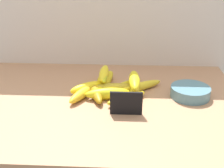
# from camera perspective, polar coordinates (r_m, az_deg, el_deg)

# --- Properties ---
(counter_top) EXTENTS (1.10, 0.76, 0.03)m
(counter_top) POSITION_cam_1_polar(r_m,az_deg,el_deg) (1.12, -2.66, -3.76)
(counter_top) COLOR #AE7C5A
(counter_top) RESTS_ON ground
(chalkboard_sign) EXTENTS (0.11, 0.02, 0.08)m
(chalkboard_sign) POSITION_cam_1_polar(r_m,az_deg,el_deg) (1.01, 2.75, -3.90)
(chalkboard_sign) COLOR black
(chalkboard_sign) RESTS_ON counter_top
(fruit_bowl) EXTENTS (0.15, 0.15, 0.04)m
(fruit_bowl) POSITION_cam_1_polar(r_m,az_deg,el_deg) (1.17, 14.88, -1.49)
(fruit_bowl) COLOR slate
(fruit_bowl) RESTS_ON counter_top
(banana_0) EXTENTS (0.04, 0.20, 0.04)m
(banana_0) POSITION_cam_1_polar(r_m,az_deg,el_deg) (1.15, 4.42, -1.22)
(banana_0) COLOR yellow
(banana_0) RESTS_ON counter_top
(banana_1) EXTENTS (0.18, 0.07, 0.04)m
(banana_1) POSITION_cam_1_polar(r_m,az_deg,el_deg) (1.11, -0.84, -1.86)
(banana_1) COLOR yellow
(banana_1) RESTS_ON counter_top
(banana_2) EXTENTS (0.19, 0.14, 0.03)m
(banana_2) POSITION_cam_1_polar(r_m,az_deg,el_deg) (1.19, 5.36, -0.50)
(banana_2) COLOR yellow
(banana_2) RESTS_ON counter_top
(banana_3) EXTENTS (0.15, 0.12, 0.04)m
(banana_3) POSITION_cam_1_polar(r_m,az_deg,el_deg) (1.17, -4.51, -0.67)
(banana_3) COLOR yellow
(banana_3) RESTS_ON counter_top
(banana_4) EXTENTS (0.15, 0.16, 0.03)m
(banana_4) POSITION_cam_1_polar(r_m,az_deg,el_deg) (1.19, 2.51, -0.31)
(banana_4) COLOR yellow
(banana_4) RESTS_ON counter_top
(banana_5) EXTENTS (0.04, 0.19, 0.04)m
(banana_5) POSITION_cam_1_polar(r_m,az_deg,el_deg) (1.22, -1.95, 0.27)
(banana_5) COLOR yellow
(banana_5) RESTS_ON counter_top
(banana_6) EXTENTS (0.16, 0.13, 0.03)m
(banana_6) POSITION_cam_1_polar(r_m,az_deg,el_deg) (1.10, 2.85, -2.68)
(banana_6) COLOR yellow
(banana_6) RESTS_ON counter_top
(banana_7) EXTENTS (0.19, 0.05, 0.04)m
(banana_7) POSITION_cam_1_polar(r_m,az_deg,el_deg) (1.17, 0.61, -0.75)
(banana_7) COLOR #B19125
(banana_7) RESTS_ON counter_top
(banana_8) EXTENTS (0.08, 0.18, 0.04)m
(banana_8) POSITION_cam_1_polar(r_m,az_deg,el_deg) (1.13, -3.11, -1.73)
(banana_8) COLOR #A77E17
(banana_8) RESTS_ON counter_top
(banana_9) EXTENTS (0.10, 0.17, 0.04)m
(banana_9) POSITION_cam_1_polar(r_m,az_deg,el_deg) (1.13, -5.72, -1.81)
(banana_9) COLOR yellow
(banana_9) RESTS_ON counter_top
(banana_10) EXTENTS (0.05, 0.17, 0.03)m
(banana_10) POSITION_cam_1_polar(r_m,az_deg,el_deg) (1.26, -0.83, 1.04)
(banana_10) COLOR yellow
(banana_10) RESTS_ON counter_top
(banana_11) EXTENTS (0.04, 0.16, 0.03)m
(banana_11) POSITION_cam_1_polar(r_m,az_deg,el_deg) (1.21, -1.54, 1.95)
(banana_11) COLOR gold
(banana_11) RESTS_ON banana_5
(banana_12) EXTENTS (0.05, 0.17, 0.04)m
(banana_12) POSITION_cam_1_polar(r_m,az_deg,el_deg) (1.14, 4.35, 0.73)
(banana_12) COLOR yellow
(banana_12) RESTS_ON banana_0
(banana_13) EXTENTS (0.04, 0.16, 0.04)m
(banana_13) POSITION_cam_1_polar(r_m,az_deg,el_deg) (1.22, -1.57, 2.10)
(banana_13) COLOR yellow
(banana_13) RESTS_ON banana_5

